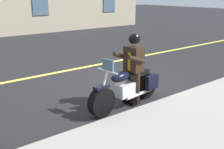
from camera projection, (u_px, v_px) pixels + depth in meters
The scene contains 4 objects.
ground_plane at pixel (112, 83), 7.92m from camera, with size 80.00×80.00×0.00m, color black.
lane_center_stripe at pixel (78, 68), 9.44m from camera, with size 60.00×0.16×0.01m, color #E5DB4C.
motorcycle_main at pixel (128, 87), 6.24m from camera, with size 2.22×0.77×1.26m.
rider_main at pixel (133, 62), 6.20m from camera, with size 0.67×0.61×1.74m.
Camera 1 is at (4.54, 5.95, 2.61)m, focal length 41.91 mm.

